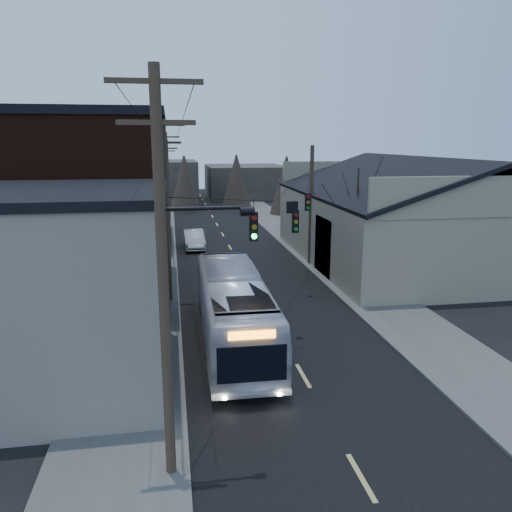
{
  "coord_description": "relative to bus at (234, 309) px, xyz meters",
  "views": [
    {
      "loc": [
        -4.72,
        -9.02,
        8.79
      ],
      "look_at": [
        -0.53,
        15.65,
        3.0
      ],
      "focal_mm": 35.0,
      "sensor_mm": 36.0,
      "label": 1
    }
  ],
  "objects": [
    {
      "name": "road_surface",
      "position": [
        2.22,
        18.42,
        -1.59
      ],
      "size": [
        9.0,
        110.0,
        0.02
      ],
      "primitive_type": "cube",
      "color": "black",
      "rests_on": "ground"
    },
    {
      "name": "building_far_right",
      "position": [
        9.22,
        58.42,
        0.9
      ],
      "size": [
        12.0,
        14.0,
        5.0
      ],
      "primitive_type": "cube",
      "color": "#332E29",
      "rests_on": "ground"
    },
    {
      "name": "utility_lines",
      "position": [
        -0.9,
        12.56,
        3.36
      ],
      "size": [
        11.24,
        45.28,
        10.5
      ],
      "color": "#382B1E",
      "rests_on": "ground"
    },
    {
      "name": "parked_car",
      "position": [
        -0.78,
        20.54,
        -0.83
      ],
      "size": [
        1.75,
        4.69,
        1.53
      ],
      "primitive_type": "imported",
      "rotation": [
        0.0,
        0.0,
        0.03
      ],
      "color": "#ADAFB5",
      "rests_on": "ground"
    },
    {
      "name": "bare_tree",
      "position": [
        8.72,
        8.42,
        2.0
      ],
      "size": [
        0.4,
        0.4,
        7.2
      ],
      "primitive_type": "cone",
      "color": "black",
      "rests_on": "ground"
    },
    {
      "name": "sidewalk_right",
      "position": [
        8.72,
        18.42,
        -1.54
      ],
      "size": [
        4.0,
        110.0,
        0.12
      ],
      "primitive_type": "cube",
      "color": "#474744",
      "rests_on": "ground"
    },
    {
      "name": "bus",
      "position": [
        0.0,
        0.0,
        0.0
      ],
      "size": [
        2.89,
        11.52,
        3.2
      ],
      "primitive_type": "imported",
      "rotation": [
        0.0,
        0.0,
        3.12
      ],
      "color": "silver",
      "rests_on": "ground"
    },
    {
      "name": "building_far_left",
      "position": [
        -3.78,
        53.42,
        1.4
      ],
      "size": [
        10.0,
        12.0,
        6.0
      ],
      "primitive_type": "cube",
      "color": "#332E29",
      "rests_on": "ground"
    },
    {
      "name": "building_clapboard",
      "position": [
        -6.78,
        -2.58,
        1.9
      ],
      "size": [
        8.0,
        8.0,
        7.0
      ],
      "primitive_type": "cube",
      "color": "gray",
      "rests_on": "ground"
    },
    {
      "name": "building_left_far",
      "position": [
        -7.28,
        24.42,
        1.9
      ],
      "size": [
        9.0,
        14.0,
        7.0
      ],
      "primitive_type": "cube",
      "color": "#332E29",
      "rests_on": "ground"
    },
    {
      "name": "warehouse",
      "position": [
        15.22,
        13.42,
        1.1
      ],
      "size": [
        16.16,
        20.6,
        7.73
      ],
      "color": "gray",
      "rests_on": "ground"
    },
    {
      "name": "building_brick",
      "position": [
        -7.78,
        8.42,
        3.4
      ],
      "size": [
        10.0,
        12.0,
        10.0
      ],
      "primitive_type": "cube",
      "color": "black",
      "rests_on": "ground"
    },
    {
      "name": "sidewalk_left",
      "position": [
        -4.28,
        18.42,
        -1.54
      ],
      "size": [
        4.0,
        110.0,
        0.12
      ],
      "primitive_type": "cube",
      "color": "#474744",
      "rests_on": "ground"
    }
  ]
}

